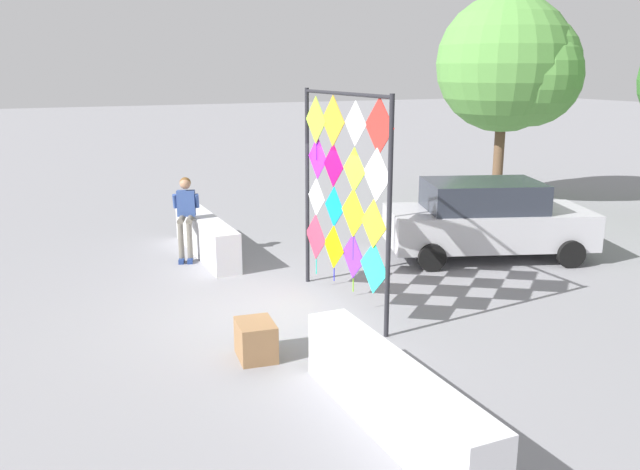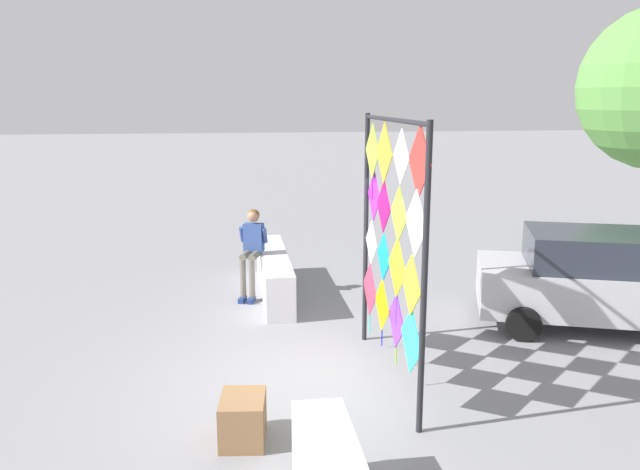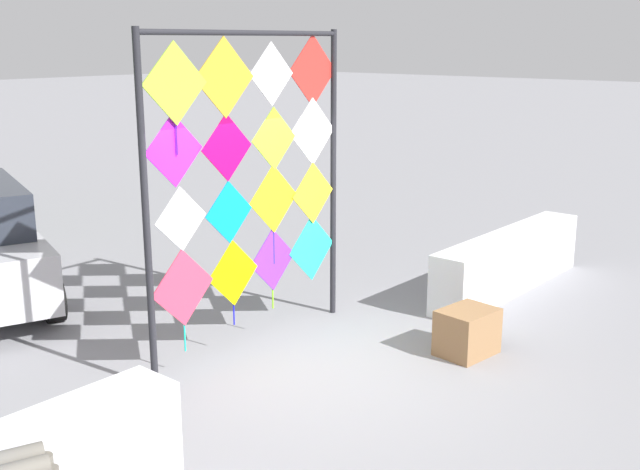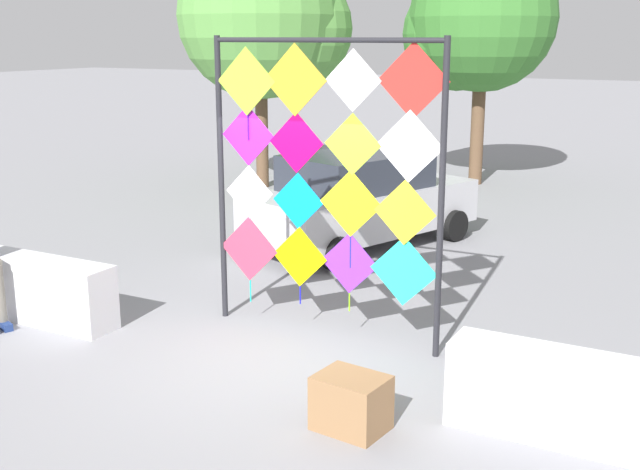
# 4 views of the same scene
# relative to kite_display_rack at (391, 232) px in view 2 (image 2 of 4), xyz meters

# --- Properties ---
(ground) EXTENTS (120.00, 120.00, 0.00)m
(ground) POSITION_rel_kite_display_rack_xyz_m (-0.14, -0.99, -2.00)
(ground) COLOR gray
(plaza_ledge_left) EXTENTS (3.30, 0.50, 0.79)m
(plaza_ledge_left) POSITION_rel_kite_display_rack_xyz_m (-3.92, -1.22, -1.60)
(plaza_ledge_left) COLOR silver
(plaza_ledge_left) RESTS_ON ground
(kite_display_rack) EXTENTS (2.87, 0.10, 3.44)m
(kite_display_rack) POSITION_rel_kite_display_rack_xyz_m (0.00, 0.00, 0.00)
(kite_display_rack) COLOR #232328
(kite_display_rack) RESTS_ON ground
(seated_vendor) EXTENTS (0.78, 0.60, 1.64)m
(seated_vendor) POSITION_rel_kite_display_rack_xyz_m (-3.83, -1.63, -1.02)
(seated_vendor) COLOR #666056
(seated_vendor) RESTS_ON ground
(parked_car) EXTENTS (2.96, 4.37, 1.56)m
(parked_car) POSITION_rel_kite_display_rack_xyz_m (-1.42, 3.93, -1.21)
(parked_car) COLOR #B7B7BC
(parked_car) RESTS_ON ground
(cardboard_box_large) EXTENTS (0.67, 0.54, 0.51)m
(cardboard_box_large) POSITION_rel_kite_display_rack_xyz_m (1.30, -1.93, -1.75)
(cardboard_box_large) COLOR olive
(cardboard_box_large) RESTS_ON ground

